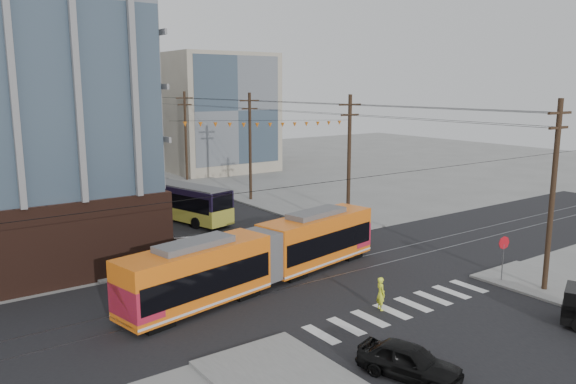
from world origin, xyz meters
The scene contains 14 objects.
ground centered at (0.00, 0.00, 0.00)m, with size 160.00×160.00×0.00m, color slate.
bg_bldg_ne_near centered at (16.00, 48.00, 8.00)m, with size 14.00×14.00×16.00m, color gray.
bg_bldg_ne_far centered at (18.00, 68.00, 7.00)m, with size 16.00×16.00×14.00m, color #8C99A5.
utility_pole_near centered at (8.50, -6.00, 5.50)m, with size 0.30×0.30×11.00m, color black.
utility_pole_far centered at (8.50, 56.00, 5.50)m, with size 0.30×0.30×11.00m, color black.
streetcar centered at (-4.13, 4.36, 1.79)m, with size 18.55×2.61×3.57m, color orange, non-canonical shape.
city_bus centered at (-1.10, 22.76, 1.65)m, with size 2.53×11.68×3.31m, color black, non-canonical shape.
black_sedan centered at (-5.22, -8.20, 0.73)m, with size 1.72×4.28×1.46m, color black.
parked_car_silver centered at (-5.54, 11.62, 0.84)m, with size 1.77×5.09×1.68m, color #B8B8B8.
parked_car_white centered at (-5.49, 18.53, 0.69)m, with size 1.93×4.76×1.38m, color silver.
parked_car_grey centered at (-5.61, 23.46, 0.61)m, with size 2.03×4.40×1.22m, color #4F5258.
pedestrian centered at (-1.13, -2.46, 0.90)m, with size 0.65×0.43×1.79m, color #E9F931.
stop_sign centered at (7.83, -3.66, 1.34)m, with size 0.81×0.81×2.67m, color red, non-canonical shape.
jersey_barrier centered at (8.30, 13.22, 0.40)m, with size 0.91×4.04×0.81m, color #5C5C60.
Camera 1 is at (-21.40, -22.37, 11.65)m, focal length 35.00 mm.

